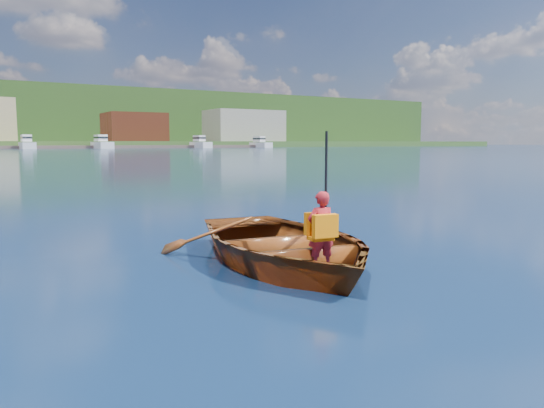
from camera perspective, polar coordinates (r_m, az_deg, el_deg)
name	(u,v)px	position (r m, az deg, el deg)	size (l,w,h in m)	color
ground	(314,261)	(8.04, 4.54, -6.10)	(600.00, 600.00, 0.00)	#14203E
rowboat	(283,244)	(7.77, 1.15, -4.30)	(3.65, 4.69, 0.89)	#682E10
child_paddler	(321,229)	(6.98, 5.29, -2.74)	(0.41, 0.37, 1.82)	#A61C25
marina_yachts	(6,144)	(150.09, -26.69, 5.83)	(144.67, 12.80, 4.29)	silver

